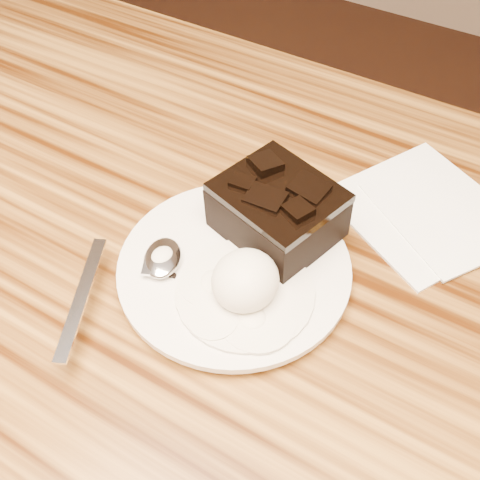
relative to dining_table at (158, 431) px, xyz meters
The scene contains 10 objects.
dining_table is the anchor object (origin of this frame).
plate 0.40m from the dining_table, 25.46° to the left, with size 0.21×0.21×0.02m, color white.
brownie 0.44m from the dining_table, 42.22° to the left, with size 0.10×0.09×0.05m, color black.
ice_cream_scoop 0.43m from the dining_table, 11.33° to the left, with size 0.06×0.06×0.05m, color silver.
melt_puddle 0.41m from the dining_table, 11.33° to the left, with size 0.12×0.12×0.00m, color silver.
spoon 0.40m from the dining_table, 20.89° to the left, with size 0.03×0.18×0.01m, color silver, non-canonical shape.
napkin 0.49m from the dining_table, 44.15° to the left, with size 0.15×0.15×0.01m, color white.
crumb_a 0.40m from the dining_table, 43.20° to the left, with size 0.01×0.01×0.00m, color black.
crumb_b 0.40m from the dining_table, ahead, with size 0.01×0.01×0.00m, color black.
crumb_c 0.40m from the dining_table, ahead, with size 0.01×0.00×0.00m, color black.
Camera 1 is at (0.27, -0.22, 1.17)m, focal length 43.22 mm.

